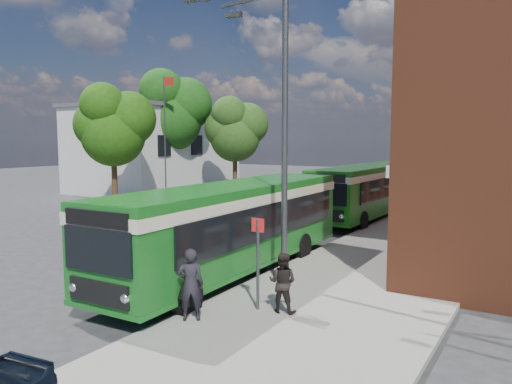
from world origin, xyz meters
The scene contains 14 objects.
ground centered at (0.00, 0.00, 0.00)m, with size 120.00×120.00×0.00m, color #2C2C2E.
pavement centered at (7.00, 8.00, 0.07)m, with size 6.00×48.00×0.15m, color gray.
kerb_line centered at (3.95, 8.00, 0.01)m, with size 0.12×48.00×0.01m, color beige.
white_building centered at (-18.00, 18.00, 3.66)m, with size 9.40×13.40×7.30m.
flagpole centered at (-12.45, 13.00, 4.94)m, with size 0.95×0.10×9.00m.
street_lamp centered at (4.84, -2.00, 4.79)m, with size 2.96×2.38×9.00m.
bus_stop_sign centered at (5.60, -4.20, 1.51)m, with size 0.35×0.08×2.52m.
bus_front centered at (2.90, -1.28, 1.83)m, with size 2.77×11.81×3.02m.
bus_rear centered at (3.00, 12.45, 1.83)m, with size 2.95×11.79×3.02m.
pedestrian_a centered at (4.60, -5.70, 1.04)m, with size 0.65×0.43×1.78m, color black.
pedestrian_b centered at (6.23, -4.04, 0.92)m, with size 0.75×0.58×1.54m, color black.
tree_left centered at (-11.84, 7.42, 5.39)m, with size 4.71×4.48×7.95m.
tree_mid centered at (-14.41, 15.86, 6.76)m, with size 5.89×5.60×9.95m.
tree_right centered at (-9.45, 17.67, 5.27)m, with size 4.60×4.38×7.77m.
Camera 1 is at (11.97, -14.92, 4.54)m, focal length 35.00 mm.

